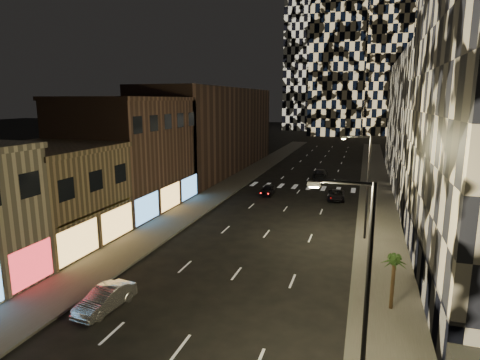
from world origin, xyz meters
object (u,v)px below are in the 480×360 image
Objects in this scene: streetlight_near at (362,277)px; streetlight_far at (365,180)px; car_dark_oncoming at (320,173)px; car_dark_rightlane at (336,195)px; palm_tree at (394,264)px; car_silver_parked at (105,299)px; car_dark_midlane at (268,190)px.

streetlight_far is at bearing 90.00° from streetlight_near.
car_dark_oncoming is at bearing 97.97° from streetlight_near.
palm_tree reaches higher than car_dark_rightlane.
car_silver_parked is (-14.15, -17.01, -4.68)m from streetlight_far.
car_dark_midlane is at bearing 66.74° from car_dark_oncoming.
streetlight_near is 1.81× the size of car_dark_oncoming.
car_silver_parked is 0.96× the size of car_dark_rightlane.
car_dark_oncoming is (5.20, 13.41, 0.08)m from car_dark_midlane.
car_dark_midlane is 14.39m from car_dark_oncoming.
streetlight_near is at bearing -90.00° from streetlight_far.
streetlight_far reaches higher than car_dark_oncoming.
car_dark_rightlane is at bearing 102.18° from car_dark_oncoming.
palm_tree is (15.96, 4.91, 2.20)m from car_silver_parked.
streetlight_far is at bearing 98.50° from palm_tree.
car_dark_rightlane is (-3.21, 33.95, -4.76)m from streetlight_near.
palm_tree reaches higher than car_dark_oncoming.
car_dark_rightlane is (3.44, -13.57, -0.13)m from car_dark_oncoming.
streetlight_near is 48.21m from car_dark_oncoming.
car_dark_rightlane is (-3.21, 13.95, -4.76)m from streetlight_far.
streetlight_far is 22.62m from car_silver_parked.
streetlight_far reaches higher than car_dark_midlane.
streetlight_near is 15.20m from car_silver_parked.
palm_tree is (1.81, 7.90, -2.47)m from streetlight_near.
palm_tree is at bearing -82.28° from car_dark_rightlane.
car_dark_oncoming reaches higher than car_dark_midlane.
car_dark_oncoming is (7.50, 44.54, 0.05)m from car_silver_parked.
palm_tree is at bearing 77.10° from streetlight_near.
car_dark_oncoming is at bearing 102.05° from palm_tree.
car_dark_rightlane is at bearing 95.40° from streetlight_near.
streetlight_far reaches higher than car_dark_rightlane.
car_silver_parked is 1.24× the size of palm_tree.
car_silver_parked is (-14.15, 2.99, -4.68)m from streetlight_near.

